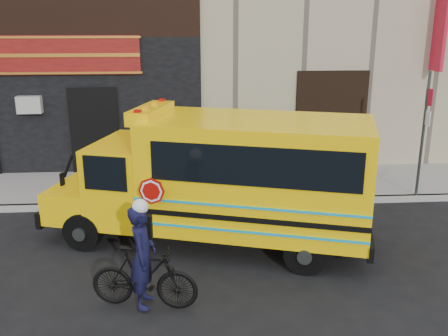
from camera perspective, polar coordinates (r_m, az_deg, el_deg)
name	(u,v)px	position (r m, az deg, el deg)	size (l,w,h in m)	color
ground	(209,251)	(10.58, -1.68, -9.46)	(120.00, 120.00, 0.00)	black
curb	(205,203)	(12.93, -2.16, -4.06)	(40.00, 0.20, 0.15)	#9B9A95
sidewalk	(203,185)	(14.34, -2.36, -1.93)	(40.00, 3.00, 0.15)	gray
school_bus	(225,177)	(10.38, 0.11, -0.98)	(7.22, 4.02, 2.92)	black
sign_pole	(424,132)	(13.80, 21.85, 3.85)	(0.07, 0.30, 3.42)	#3A413C
bicycle	(144,277)	(8.58, -9.11, -12.23)	(0.51, 1.82, 1.09)	black
cyclist	(143,259)	(8.42, -9.25, -10.24)	(0.65, 0.42, 1.77)	black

